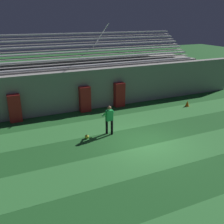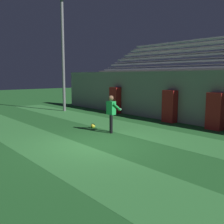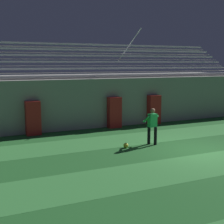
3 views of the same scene
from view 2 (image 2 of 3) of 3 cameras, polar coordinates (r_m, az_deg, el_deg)
ground_plane at (r=9.74m, az=-3.34°, el=-7.22°), size 80.00×80.00×0.00m
turf_stripe_mid at (r=8.99m, az=-10.91°, el=-8.65°), size 28.00×2.27×0.01m
turf_stripe_far at (r=11.78m, az=8.83°, el=-4.61°), size 28.00×2.27×0.01m
back_wall at (r=14.30m, az=18.05°, el=2.97°), size 24.00×0.60×2.80m
padding_pillar_gate_left at (r=14.66m, az=12.44°, el=1.23°), size 0.75×0.44×1.75m
padding_pillar_gate_right at (r=13.22m, az=21.53°, el=0.14°), size 0.75×0.44×1.75m
padding_pillar_far_left at (r=17.82m, az=0.68°, el=2.58°), size 0.75×0.44×1.75m
bleacher_stand at (r=16.63m, az=23.03°, el=3.75°), size 18.00×4.75×5.83m
floodlight_pole at (r=19.27m, az=-10.70°, el=15.73°), size 0.90×0.36×8.25m
goalkeeper at (r=11.67m, az=-0.14°, el=0.11°), size 0.60×0.58×1.67m
soccer_ball at (r=12.84m, az=-4.18°, el=-3.01°), size 0.22×0.22×0.22m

